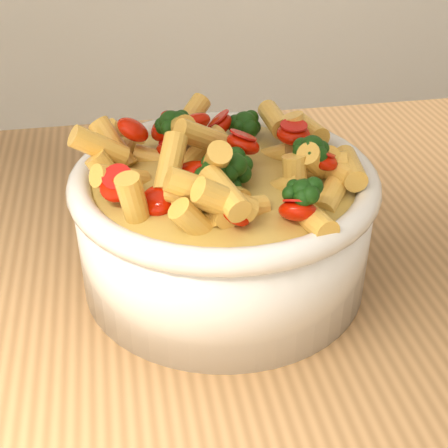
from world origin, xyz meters
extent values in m
cube|color=#B17E4B|center=(0.00, 0.00, 0.88)|extent=(1.20, 0.80, 0.04)
cylinder|color=white|center=(0.01, 0.02, 0.95)|extent=(0.26, 0.26, 0.10)
ellipsoid|color=white|center=(0.01, 0.02, 0.92)|extent=(0.23, 0.23, 0.04)
torus|color=white|center=(0.01, 0.02, 1.00)|extent=(0.26, 0.26, 0.02)
ellipsoid|color=gold|center=(0.01, 0.02, 1.00)|extent=(0.23, 0.23, 0.03)
camera|label=1|loc=(-0.07, -0.44, 1.25)|focal=50.00mm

